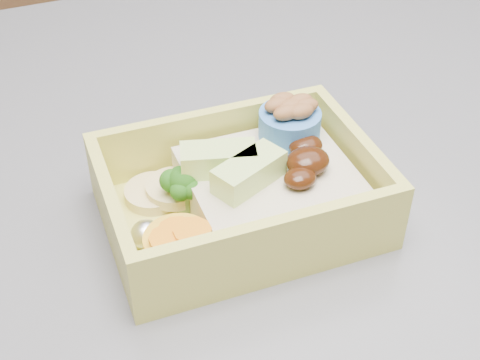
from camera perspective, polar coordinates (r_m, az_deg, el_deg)
name	(u,v)px	position (r m, az deg, el deg)	size (l,w,h in m)	color
bento_box	(247,190)	(0.47, 0.59, -0.84)	(0.19, 0.14, 0.07)	#D2CD56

